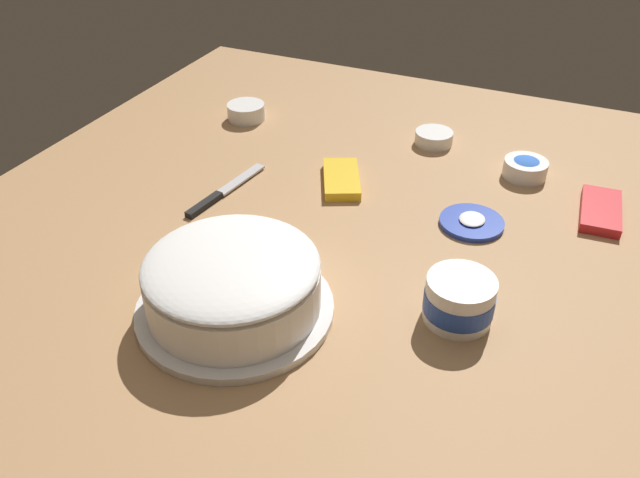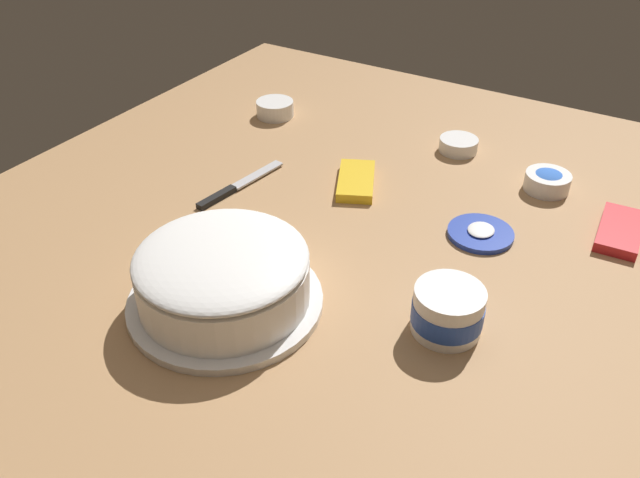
{
  "view_description": "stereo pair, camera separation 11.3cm",
  "coord_description": "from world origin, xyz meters",
  "px_view_note": "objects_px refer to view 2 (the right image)",
  "views": [
    {
      "loc": [
        0.95,
        0.34,
        0.69
      ],
      "look_at": [
        0.1,
        -0.03,
        0.04
      ],
      "focal_mm": 36.44,
      "sensor_mm": 36.0,
      "label": 1
    },
    {
      "loc": [
        0.89,
        0.45,
        0.69
      ],
      "look_at": [
        0.1,
        -0.03,
        0.04
      ],
      "focal_mm": 36.44,
      "sensor_mm": 36.0,
      "label": 2
    }
  ],
  "objects_px": {
    "spreading_knife": "(234,188)",
    "sprinkle_bowl_blue": "(548,181)",
    "sprinkle_bowl_rainbow": "(459,145)",
    "frosting_tub_lid": "(481,233)",
    "candy_box_lower": "(620,231)",
    "frosting_tub": "(448,310)",
    "candy_box_upper": "(356,181)",
    "frosted_cake": "(223,279)",
    "sprinkle_bowl_yellow": "(275,108)"
  },
  "relations": [
    {
      "from": "spreading_knife",
      "to": "sprinkle_bowl_blue",
      "type": "height_order",
      "value": "sprinkle_bowl_blue"
    },
    {
      "from": "spreading_knife",
      "to": "sprinkle_bowl_rainbow",
      "type": "relative_size",
      "value": 2.73
    },
    {
      "from": "frosting_tub_lid",
      "to": "candy_box_lower",
      "type": "bearing_deg",
      "value": 121.57
    },
    {
      "from": "frosting_tub_lid",
      "to": "frosting_tub",
      "type": "bearing_deg",
      "value": 8.5
    },
    {
      "from": "sprinkle_bowl_rainbow",
      "to": "candy_box_upper",
      "type": "distance_m",
      "value": 0.28
    },
    {
      "from": "spreading_knife",
      "to": "candy_box_lower",
      "type": "height_order",
      "value": "candy_box_lower"
    },
    {
      "from": "frosting_tub_lid",
      "to": "sprinkle_bowl_rainbow",
      "type": "bearing_deg",
      "value": -151.56
    },
    {
      "from": "frosted_cake",
      "to": "candy_box_lower",
      "type": "xyz_separation_m",
      "value": [
        -0.53,
        0.5,
        -0.04
      ]
    },
    {
      "from": "candy_box_upper",
      "to": "sprinkle_bowl_yellow",
      "type": "bearing_deg",
      "value": -145.15
    },
    {
      "from": "frosted_cake",
      "to": "sprinkle_bowl_rainbow",
      "type": "bearing_deg",
      "value": 169.73
    },
    {
      "from": "frosting_tub_lid",
      "to": "candy_box_upper",
      "type": "height_order",
      "value": "candy_box_upper"
    },
    {
      "from": "spreading_knife",
      "to": "sprinkle_bowl_yellow",
      "type": "distance_m",
      "value": 0.37
    },
    {
      "from": "frosting_tub",
      "to": "sprinkle_bowl_yellow",
      "type": "height_order",
      "value": "frosting_tub"
    },
    {
      "from": "frosting_tub_lid",
      "to": "candy_box_upper",
      "type": "xyz_separation_m",
      "value": [
        -0.04,
        -0.29,
        0.0
      ]
    },
    {
      "from": "frosting_tub",
      "to": "sprinkle_bowl_blue",
      "type": "height_order",
      "value": "frosting_tub"
    },
    {
      "from": "sprinkle_bowl_blue",
      "to": "sprinkle_bowl_yellow",
      "type": "bearing_deg",
      "value": -90.55
    },
    {
      "from": "candy_box_lower",
      "to": "sprinkle_bowl_rainbow",
      "type": "bearing_deg",
      "value": -116.6
    },
    {
      "from": "sprinkle_bowl_blue",
      "to": "spreading_knife",
      "type": "bearing_deg",
      "value": -58.54
    },
    {
      "from": "sprinkle_bowl_rainbow",
      "to": "candy_box_lower",
      "type": "bearing_deg",
      "value": 67.18
    },
    {
      "from": "frosting_tub",
      "to": "spreading_knife",
      "type": "height_order",
      "value": "frosting_tub"
    },
    {
      "from": "frosted_cake",
      "to": "sprinkle_bowl_yellow",
      "type": "relative_size",
      "value": 3.4
    },
    {
      "from": "sprinkle_bowl_blue",
      "to": "candy_box_upper",
      "type": "relative_size",
      "value": 0.62
    },
    {
      "from": "frosting_tub_lid",
      "to": "spreading_knife",
      "type": "xyz_separation_m",
      "value": [
        0.11,
        -0.49,
        -0.0
      ]
    },
    {
      "from": "candy_box_lower",
      "to": "candy_box_upper",
      "type": "bearing_deg",
      "value": -83.28
    },
    {
      "from": "frosting_tub_lid",
      "to": "candy_box_lower",
      "type": "xyz_separation_m",
      "value": [
        -0.13,
        0.22,
        0.0
      ]
    },
    {
      "from": "frosted_cake",
      "to": "frosting_tub_lid",
      "type": "xyz_separation_m",
      "value": [
        -0.4,
        0.28,
        -0.05
      ]
    },
    {
      "from": "frosting_tub",
      "to": "frosting_tub_lid",
      "type": "relative_size",
      "value": 0.9
    },
    {
      "from": "frosting_tub_lid",
      "to": "candy_box_lower",
      "type": "relative_size",
      "value": 0.79
    },
    {
      "from": "sprinkle_bowl_rainbow",
      "to": "frosted_cake",
      "type": "bearing_deg",
      "value": -10.27
    },
    {
      "from": "candy_box_lower",
      "to": "frosting_tub",
      "type": "bearing_deg",
      "value": -27.8
    },
    {
      "from": "sprinkle_bowl_rainbow",
      "to": "candy_box_upper",
      "type": "height_order",
      "value": "sprinkle_bowl_rainbow"
    },
    {
      "from": "sprinkle_bowl_rainbow",
      "to": "sprinkle_bowl_blue",
      "type": "xyz_separation_m",
      "value": [
        0.07,
        0.22,
        0.01
      ]
    },
    {
      "from": "sprinkle_bowl_blue",
      "to": "candy_box_upper",
      "type": "xyz_separation_m",
      "value": [
        0.19,
        -0.34,
        -0.01
      ]
    },
    {
      "from": "spreading_knife",
      "to": "sprinkle_bowl_blue",
      "type": "xyz_separation_m",
      "value": [
        -0.34,
        0.55,
        0.02
      ]
    },
    {
      "from": "frosting_tub",
      "to": "candy_box_upper",
      "type": "xyz_separation_m",
      "value": [
        -0.31,
        -0.33,
        -0.03
      ]
    },
    {
      "from": "spreading_knife",
      "to": "sprinkle_bowl_rainbow",
      "type": "bearing_deg",
      "value": 140.62
    },
    {
      "from": "sprinkle_bowl_blue",
      "to": "frosted_cake",
      "type": "bearing_deg",
      "value": -28.79
    },
    {
      "from": "sprinkle_bowl_yellow",
      "to": "frosted_cake",
      "type": "bearing_deg",
      "value": 28.04
    },
    {
      "from": "frosted_cake",
      "to": "frosting_tub_lid",
      "type": "relative_size",
      "value": 2.57
    },
    {
      "from": "sprinkle_bowl_yellow",
      "to": "candy_box_upper",
      "type": "relative_size",
      "value": 0.62
    },
    {
      "from": "sprinkle_bowl_yellow",
      "to": "sprinkle_bowl_blue",
      "type": "relative_size",
      "value": 1.01
    },
    {
      "from": "frosted_cake",
      "to": "candy_box_upper",
      "type": "xyz_separation_m",
      "value": [
        -0.44,
        -0.0,
        -0.04
      ]
    },
    {
      "from": "frosting_tub",
      "to": "frosting_tub_lid",
      "type": "distance_m",
      "value": 0.27
    },
    {
      "from": "frosting_tub",
      "to": "sprinkle_bowl_blue",
      "type": "bearing_deg",
      "value": 177.87
    },
    {
      "from": "frosting_tub_lid",
      "to": "spreading_knife",
      "type": "bearing_deg",
      "value": -77.59
    },
    {
      "from": "sprinkle_bowl_rainbow",
      "to": "sprinkle_bowl_blue",
      "type": "distance_m",
      "value": 0.23
    },
    {
      "from": "sprinkle_bowl_yellow",
      "to": "candy_box_lower",
      "type": "bearing_deg",
      "value": 83.27
    },
    {
      "from": "sprinkle_bowl_yellow",
      "to": "candy_box_lower",
      "type": "xyz_separation_m",
      "value": [
        0.1,
        0.84,
        -0.01
      ]
    },
    {
      "from": "frosting_tub_lid",
      "to": "sprinkle_bowl_blue",
      "type": "xyz_separation_m",
      "value": [
        -0.23,
        0.06,
        0.02
      ]
    },
    {
      "from": "sprinkle_bowl_rainbow",
      "to": "spreading_knife",
      "type": "bearing_deg",
      "value": -39.38
    }
  ]
}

